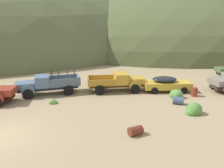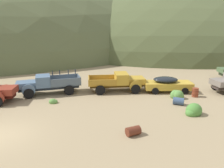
{
  "view_description": "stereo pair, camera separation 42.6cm",
  "coord_description": "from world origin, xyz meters",
  "views": [
    {
      "loc": [
        3.24,
        -13.41,
        6.64
      ],
      "look_at": [
        8.34,
        4.62,
        1.56
      ],
      "focal_mm": 34.87,
      "sensor_mm": 36.0,
      "label": 1
    },
    {
      "loc": [
        3.65,
        -13.52,
        6.64
      ],
      "look_at": [
        8.34,
        4.62,
        1.56
      ],
      "focal_mm": 34.87,
      "sensor_mm": 36.0,
      "label": 2
    }
  ],
  "objects": [
    {
      "name": "truck_chalk_blue",
      "position": [
        2.38,
        8.2,
        1.0
      ],
      "size": [
        6.18,
        2.52,
        2.16
      ],
      "rotation": [
        0.0,
        0.0,
        3.19
      ],
      "color": "#262D39",
      "rests_on": "ground"
    },
    {
      "name": "hill_distant",
      "position": [
        75.0,
        80.53,
        0.0
      ],
      "size": [
        70.95,
        65.39,
        27.24
      ],
      "primitive_type": "ellipsoid",
      "color": "#56603D",
      "rests_on": "ground"
    },
    {
      "name": "oil_drum_foreground",
      "position": [
        8.0,
        -1.97,
        0.29
      ],
      "size": [
        0.96,
        0.72,
        0.57
      ],
      "color": "#5B2819",
      "rests_on": "ground"
    },
    {
      "name": "bush_back_edge",
      "position": [
        10.67,
        10.97,
        0.3
      ],
      "size": [
        1.18,
        1.12,
        1.22
      ],
      "color": "#4C8438",
      "rests_on": "ground"
    },
    {
      "name": "oil_drum_by_truck",
      "position": [
        16.34,
        3.69,
        0.43
      ],
      "size": [
        0.63,
        0.63,
        0.86
      ],
      "color": "brown",
      "rests_on": "ground"
    },
    {
      "name": "hill_far_left",
      "position": [
        35.0,
        55.14,
        0.0
      ],
      "size": [
        73.72,
        83.1,
        36.03
      ],
      "primitive_type": "ellipsoid",
      "color": "#4C5633",
      "rests_on": "ground"
    },
    {
      "name": "oil_drum_tipped",
      "position": [
        13.64,
        2.16,
        0.32
      ],
      "size": [
        1.1,
        1.04,
        0.63
      ],
      "color": "#384C6B",
      "rests_on": "ground"
    },
    {
      "name": "bush_near_barrel",
      "position": [
        3.15,
        5.26,
        0.13
      ],
      "size": [
        0.76,
        0.62,
        0.51
      ],
      "color": "#5B8E42",
      "rests_on": "ground"
    },
    {
      "name": "truck_mustard",
      "position": [
        9.98,
        7.36,
        0.99
      ],
      "size": [
        6.03,
        3.21,
        1.89
      ],
      "rotation": [
        0.0,
        0.0,
        -0.15
      ],
      "color": "#593D12",
      "rests_on": "ground"
    },
    {
      "name": "bush_between_trucks",
      "position": [
        13.6,
        -0.01,
        0.29
      ],
      "size": [
        1.37,
        1.15,
        1.14
      ],
      "color": "#4C8438",
      "rests_on": "ground"
    },
    {
      "name": "ground_plane",
      "position": [
        0.0,
        0.0,
        0.0
      ],
      "size": [
        300.0,
        300.0,
        0.0
      ],
      "primitive_type": "plane",
      "color": "#998460"
    },
    {
      "name": "car_faded_yellow",
      "position": [
        14.75,
        5.84,
        0.82
      ],
      "size": [
        5.32,
        3.02,
        1.57
      ],
      "rotation": [
        0.0,
        0.0,
        -0.25
      ],
      "color": "gold",
      "rests_on": "ground"
    },
    {
      "name": "bush_lone_scrub",
      "position": [
        14.46,
        3.73,
        0.26
      ],
      "size": [
        1.24,
        1.12,
        1.03
      ],
      "color": "#5B8E42",
      "rests_on": "ground"
    },
    {
      "name": "bush_front_left",
      "position": [
        14.72,
        8.4,
        0.16
      ],
      "size": [
        0.77,
        0.76,
        0.66
      ],
      "color": "#5B8E42",
      "rests_on": "ground"
    }
  ]
}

